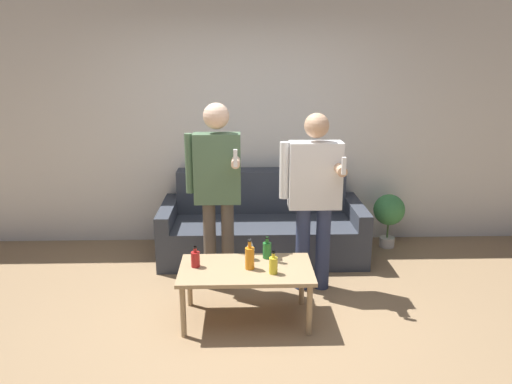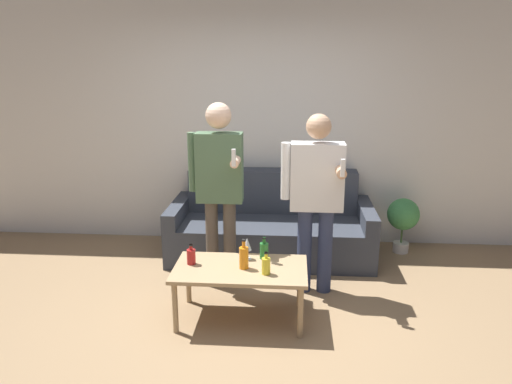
% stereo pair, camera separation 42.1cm
% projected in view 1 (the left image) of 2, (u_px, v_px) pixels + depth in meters
% --- Properties ---
extents(ground_plane, '(16.00, 16.00, 0.00)m').
position_uv_depth(ground_plane, '(252.00, 337.00, 3.79)').
color(ground_plane, '#997A56').
extents(wall_back, '(8.00, 0.06, 2.70)m').
position_uv_depth(wall_back, '(247.00, 123.00, 5.48)').
color(wall_back, silver).
rests_on(wall_back, ground_plane).
extents(couch, '(2.10, 0.91, 0.86)m').
position_uv_depth(couch, '(262.00, 226.00, 5.32)').
color(couch, '#383D47').
rests_on(couch, ground_plane).
extents(coffee_table, '(1.05, 0.59, 0.45)m').
position_uv_depth(coffee_table, '(246.00, 274.00, 3.94)').
color(coffee_table, tan).
rests_on(coffee_table, ground_plane).
extents(bottle_orange, '(0.07, 0.07, 0.24)m').
position_uv_depth(bottle_orange, '(250.00, 257.00, 3.89)').
color(bottle_orange, orange).
rests_on(bottle_orange, coffee_table).
extents(bottle_green, '(0.07, 0.07, 0.18)m').
position_uv_depth(bottle_green, '(267.00, 250.00, 4.11)').
color(bottle_green, '#23752D').
rests_on(bottle_green, coffee_table).
extents(bottle_dark, '(0.07, 0.07, 0.17)m').
position_uv_depth(bottle_dark, '(195.00, 259.00, 3.94)').
color(bottle_dark, '#B21E1E').
rests_on(bottle_dark, coffee_table).
extents(bottle_yellow, '(0.07, 0.07, 0.18)m').
position_uv_depth(bottle_yellow, '(273.00, 265.00, 3.82)').
color(bottle_yellow, yellow).
rests_on(bottle_yellow, coffee_table).
extents(wine_glass_near, '(0.07, 0.07, 0.18)m').
position_uv_depth(wine_glass_near, '(250.00, 245.00, 4.06)').
color(wine_glass_near, silver).
rests_on(wine_glass_near, coffee_table).
extents(person_standing_left, '(0.48, 0.43, 1.69)m').
position_uv_depth(person_standing_left, '(217.00, 182.00, 4.34)').
color(person_standing_left, brown).
rests_on(person_standing_left, ground_plane).
extents(person_standing_right, '(0.54, 0.43, 1.60)m').
position_uv_depth(person_standing_right, '(314.00, 190.00, 4.34)').
color(person_standing_right, navy).
rests_on(person_standing_right, ground_plane).
extents(potted_plant, '(0.34, 0.34, 0.60)m').
position_uv_depth(potted_plant, '(389.00, 212.00, 5.47)').
color(potted_plant, silver).
rests_on(potted_plant, ground_plane).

